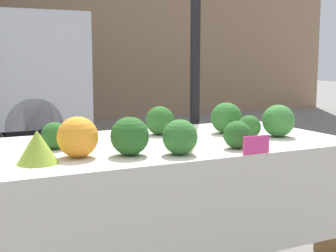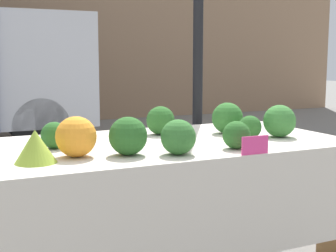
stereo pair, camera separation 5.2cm
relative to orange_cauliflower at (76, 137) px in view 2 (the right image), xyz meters
name	(u,v)px [view 2 (the right image)]	position (x,y,z in m)	size (l,w,h in m)	color
tent_pole	(198,50)	(1.08, 0.89, 0.40)	(0.07, 0.07, 2.64)	black
market_table	(173,161)	(0.54, 0.14, -0.18)	(1.86, 1.00, 0.83)	beige
orange_cauliflower	(76,137)	(0.00, 0.00, 0.00)	(0.18, 0.18, 0.18)	orange
romanesco_head	(35,146)	(-0.18, -0.05, -0.02)	(0.18, 0.18, 0.14)	#93B238
broccoli_head_0	(128,136)	(0.22, -0.06, 0.00)	(0.17, 0.17, 0.17)	#285B23
broccoli_head_1	(54,135)	(-0.05, 0.24, -0.03)	(0.13, 0.13, 0.13)	#285B23
broccoli_head_2	(178,137)	(0.43, -0.14, -0.01)	(0.16, 0.16, 0.16)	#336B2D
broccoli_head_3	(236,135)	(0.75, -0.13, -0.02)	(0.14, 0.14, 0.14)	#285B23
broccoli_head_4	(250,127)	(0.97, 0.08, -0.03)	(0.13, 0.13, 0.13)	#285B23
broccoli_head_5	(161,120)	(0.59, 0.41, -0.01)	(0.16, 0.16, 0.16)	#285B23
broccoli_head_6	(279,121)	(1.15, 0.06, 0.00)	(0.18, 0.18, 0.18)	#387533
broccoli_head_7	(227,118)	(0.96, 0.29, 0.00)	(0.18, 0.18, 0.18)	#2D6628
price_sign	(255,145)	(0.75, -0.28, -0.05)	(0.14, 0.01, 0.08)	#E53D84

